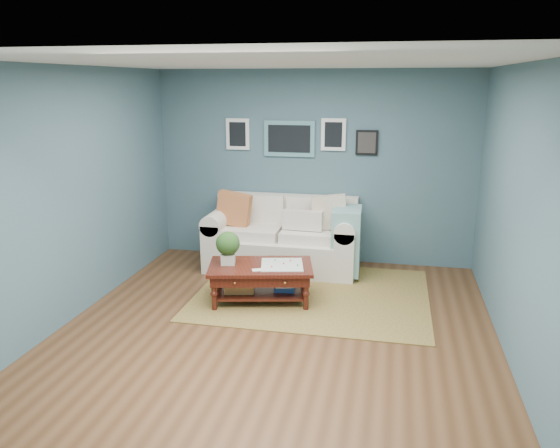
# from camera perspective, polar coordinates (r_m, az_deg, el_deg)

# --- Properties ---
(room_shell) EXTENTS (5.00, 5.02, 2.70)m
(room_shell) POSITION_cam_1_polar(r_m,az_deg,el_deg) (5.40, -0.43, 2.16)
(room_shell) COLOR brown
(room_shell) RESTS_ON ground
(area_rug) EXTENTS (2.78, 2.23, 0.01)m
(area_rug) POSITION_cam_1_polar(r_m,az_deg,el_deg) (6.75, 3.39, -7.31)
(area_rug) COLOR brown
(area_rug) RESTS_ON ground
(loveseat) EXTENTS (2.11, 0.96, 1.08)m
(loveseat) POSITION_cam_1_polar(r_m,az_deg,el_deg) (7.54, 0.98, -1.39)
(loveseat) COLOR silver
(loveseat) RESTS_ON ground
(coffee_table) EXTENTS (1.32, 0.94, 0.84)m
(coffee_table) POSITION_cam_1_polar(r_m,az_deg,el_deg) (6.42, -2.61, -4.94)
(coffee_table) COLOR black
(coffee_table) RESTS_ON ground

